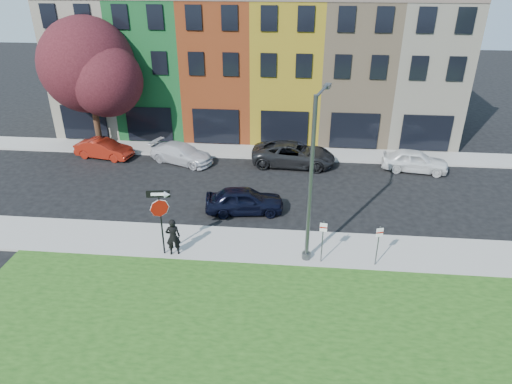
# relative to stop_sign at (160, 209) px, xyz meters

# --- Properties ---
(ground) EXTENTS (120.00, 120.00, 0.00)m
(ground) POSITION_rel_stop_sign_xyz_m (5.01, -1.88, -2.47)
(ground) COLOR black
(ground) RESTS_ON ground
(sidewalk_near) EXTENTS (40.00, 3.00, 0.12)m
(sidewalk_near) POSITION_rel_stop_sign_xyz_m (7.01, 1.12, -2.41)
(sidewalk_near) COLOR #999690
(sidewalk_near) RESTS_ON ground
(sidewalk_far) EXTENTS (40.00, 2.40, 0.12)m
(sidewalk_far) POSITION_rel_stop_sign_xyz_m (2.01, 13.12, -2.41)
(sidewalk_far) COLOR #999690
(sidewalk_far) RESTS_ON ground
(rowhouse_block) EXTENTS (30.00, 10.12, 10.00)m
(rowhouse_block) POSITION_rel_stop_sign_xyz_m (2.51, 19.30, 2.52)
(rowhouse_block) COLOR beige
(rowhouse_block) RESTS_ON ground
(stop_sign) EXTENTS (1.04, 0.19, 3.30)m
(stop_sign) POSITION_rel_stop_sign_xyz_m (0.00, 0.00, 0.00)
(stop_sign) COLOR black
(stop_sign) RESTS_ON sidewalk_near
(man) EXTENTS (0.90, 0.78, 1.84)m
(man) POSITION_rel_stop_sign_xyz_m (0.48, 0.02, -1.43)
(man) COLOR black
(man) RESTS_ON sidewalk_near
(sedan_near) EXTENTS (2.82, 4.69, 1.44)m
(sedan_near) POSITION_rel_stop_sign_xyz_m (3.26, 4.47, -1.75)
(sedan_near) COLOR black
(sedan_near) RESTS_ON ground
(parked_car_red) EXTENTS (2.83, 4.50, 1.32)m
(parked_car_red) POSITION_rel_stop_sign_xyz_m (-7.41, 11.24, -1.81)
(parked_car_red) COLOR maroon
(parked_car_red) RESTS_ON ground
(parked_car_silver) EXTENTS (4.82, 5.71, 1.30)m
(parked_car_silver) POSITION_rel_stop_sign_xyz_m (-1.82, 10.94, -1.82)
(parked_car_silver) COLOR silver
(parked_car_silver) RESTS_ON ground
(parked_car_dark) EXTENTS (3.14, 5.81, 1.54)m
(parked_car_dark) POSITION_rel_stop_sign_xyz_m (5.78, 11.21, -1.70)
(parked_car_dark) COLOR black
(parked_car_dark) RESTS_ON ground
(parked_car_white) EXTENTS (2.87, 4.66, 1.42)m
(parked_car_white) POSITION_rel_stop_sign_xyz_m (13.70, 11.00, -1.76)
(parked_car_white) COLOR white
(parked_car_white) RESTS_ON ground
(street_lamp) EXTENTS (0.93, 2.53, 7.65)m
(street_lamp) POSITION_rel_stop_sign_xyz_m (6.68, 0.43, 1.51)
(street_lamp) COLOR #484B4D
(street_lamp) RESTS_ON sidewalk_near
(parking_sign_a) EXTENTS (0.32, 0.10, 2.14)m
(parking_sign_a) POSITION_rel_stop_sign_xyz_m (7.29, 0.01, -1.01)
(parking_sign_a) COLOR #484B4D
(parking_sign_a) RESTS_ON sidewalk_near
(parking_sign_b) EXTENTS (0.31, 0.13, 2.01)m
(parking_sign_b) POSITION_rel_stop_sign_xyz_m (9.72, 0.01, -1.08)
(parking_sign_b) COLOR #484B4D
(parking_sign_b) RESTS_ON sidewalk_near
(tree_purple) EXTENTS (7.77, 6.80, 9.10)m
(tree_purple) POSITION_rel_stop_sign_xyz_m (-8.42, 13.26, 3.35)
(tree_purple) COLOR black
(tree_purple) RESTS_ON sidewalk_far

